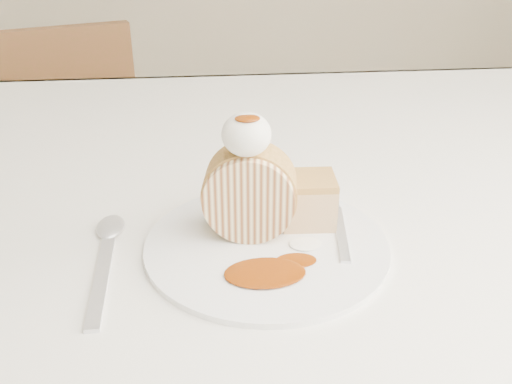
{
  "coord_description": "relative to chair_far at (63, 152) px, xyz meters",
  "views": [
    {
      "loc": [
        -0.09,
        -0.47,
        1.08
      ],
      "look_at": [
        -0.04,
        0.03,
        0.81
      ],
      "focal_mm": 40.0,
      "sensor_mm": 36.0,
      "label": 1
    }
  ],
  "objects": [
    {
      "name": "caramel_pool",
      "position": [
        0.43,
        -1.01,
        0.3
      ],
      "size": [
        0.08,
        0.05,
        0.0
      ],
      "primitive_type": null,
      "rotation": [
        0.0,
        0.0,
        -0.04
      ],
      "color": "#6F2A04",
      "rests_on": "plate"
    },
    {
      "name": "spoon",
      "position": [
        0.28,
        -1.0,
        0.29
      ],
      "size": [
        0.03,
        0.18,
        0.0
      ],
      "primitive_type": "cube",
      "rotation": [
        0.0,
        0.0,
        0.03
      ],
      "color": "silver",
      "rests_on": "table"
    },
    {
      "name": "table",
      "position": [
        0.47,
        -0.77,
        0.2
      ],
      "size": [
        1.4,
        0.9,
        0.75
      ],
      "color": "white",
      "rests_on": "ground"
    },
    {
      "name": "chair_far",
      "position": [
        0.0,
        0.0,
        0.0
      ],
      "size": [
        0.48,
        0.48,
        0.8
      ],
      "rotation": [
        0.0,
        0.0,
        3.46
      ],
      "color": "brown",
      "rests_on": "ground"
    },
    {
      "name": "caramel_drizzle",
      "position": [
        0.42,
        -0.94,
        0.44
      ],
      "size": [
        0.02,
        0.02,
        0.01
      ],
      "primitive_type": "ellipsoid",
      "color": "#6F2A04",
      "rests_on": "whipped_cream"
    },
    {
      "name": "cake_chunk",
      "position": [
        0.49,
        -0.91,
        0.32
      ],
      "size": [
        0.06,
        0.05,
        0.05
      ],
      "primitive_type": "cube",
      "rotation": [
        0.0,
        0.0,
        -0.04
      ],
      "color": "#C18C49",
      "rests_on": "plate"
    },
    {
      "name": "fork",
      "position": [
        0.52,
        -0.94,
        0.3
      ],
      "size": [
        0.04,
        0.15,
        0.0
      ],
      "primitive_type": "cube",
      "rotation": [
        0.0,
        0.0,
        -0.14
      ],
      "color": "silver",
      "rests_on": "plate"
    },
    {
      "name": "roulade_slice",
      "position": [
        0.42,
        -0.93,
        0.34
      ],
      "size": [
        0.1,
        0.06,
        0.09
      ],
      "primitive_type": "cylinder",
      "rotation": [
        1.57,
        0.0,
        -0.14
      ],
      "color": "#F7E7AB",
      "rests_on": "plate"
    },
    {
      "name": "plate",
      "position": [
        0.44,
        -0.95,
        0.3
      ],
      "size": [
        0.26,
        0.26,
        0.01
      ],
      "primitive_type": "cylinder",
      "rotation": [
        0.0,
        0.0,
        -0.04
      ],
      "color": "white",
      "rests_on": "table"
    },
    {
      "name": "whipped_cream",
      "position": [
        0.42,
        -0.94,
        0.41
      ],
      "size": [
        0.05,
        0.05,
        0.04
      ],
      "primitive_type": "ellipsoid",
      "color": "white",
      "rests_on": "roulade_slice"
    }
  ]
}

